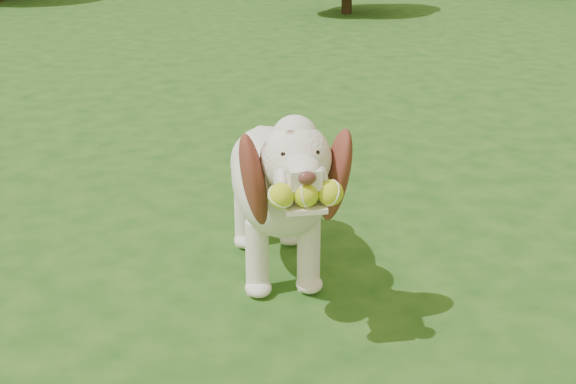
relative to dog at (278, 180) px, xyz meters
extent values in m
plane|color=#1A4513|center=(-0.25, 0.55, -0.46)|extent=(80.00, 80.00, 0.00)
ellipsoid|color=white|center=(0.00, 0.12, -0.04)|extent=(0.39, 0.74, 0.39)
ellipsoid|color=white|center=(0.00, -0.16, 0.00)|extent=(0.38, 0.38, 0.38)
ellipsoid|color=white|center=(0.01, 0.38, -0.05)|extent=(0.35, 0.35, 0.34)
cylinder|color=white|center=(-0.01, -0.30, 0.10)|extent=(0.21, 0.30, 0.30)
sphere|color=white|center=(-0.01, -0.45, 0.25)|extent=(0.27, 0.27, 0.27)
sphere|color=white|center=(-0.01, -0.43, 0.32)|extent=(0.18, 0.18, 0.17)
cube|color=white|center=(-0.01, -0.60, 0.24)|extent=(0.11, 0.16, 0.07)
ellipsoid|color=#592D28|center=(-0.01, -0.68, 0.26)|extent=(0.06, 0.04, 0.05)
cube|color=white|center=(-0.01, -0.61, 0.14)|extent=(0.15, 0.17, 0.02)
ellipsoid|color=brown|center=(-0.16, -0.43, 0.17)|extent=(0.15, 0.25, 0.41)
ellipsoid|color=brown|center=(0.15, -0.44, 0.17)|extent=(0.16, 0.25, 0.41)
cylinder|color=white|center=(0.01, 0.53, -0.01)|extent=(0.07, 0.19, 0.15)
cylinder|color=white|center=(-0.11, -0.13, -0.30)|extent=(0.10, 0.10, 0.33)
cylinder|color=white|center=(0.11, -0.14, -0.30)|extent=(0.10, 0.10, 0.33)
cylinder|color=white|center=(-0.11, 0.36, -0.30)|extent=(0.10, 0.10, 0.33)
cylinder|color=white|center=(0.12, 0.35, -0.30)|extent=(0.10, 0.10, 0.33)
sphere|color=yellow|center=(-0.10, -0.66, 0.19)|extent=(0.09, 0.09, 0.09)
sphere|color=yellow|center=(-0.01, -0.66, 0.19)|extent=(0.09, 0.09, 0.09)
sphere|color=yellow|center=(0.08, -0.66, 0.19)|extent=(0.09, 0.09, 0.09)
camera|label=1|loc=(-0.52, -3.18, 1.22)|focal=50.00mm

